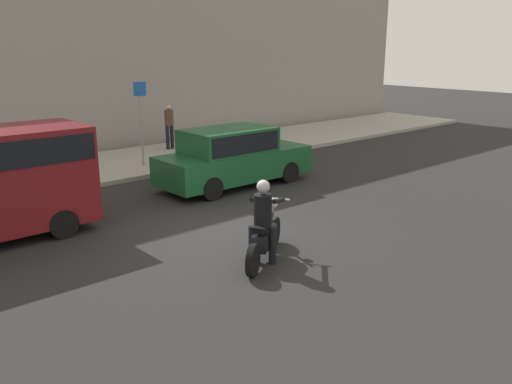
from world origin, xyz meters
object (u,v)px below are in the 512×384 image
Objects in this scene: pedestrian_bystander at (169,123)px; street_sign_post at (141,115)px; motorcycle_with_rider_black_leather at (264,228)px; parked_sedan_forest_green at (232,156)px.

street_sign_post is at bearing -139.59° from pedestrian_bystander.
motorcycle_with_rider_black_leather is 8.72m from street_sign_post.
pedestrian_bystander is at bearing 40.41° from street_sign_post.
pedestrian_bystander is at bearing 76.43° from parked_sedan_forest_green.
pedestrian_bystander is (1.33, 5.52, 0.25)m from parked_sedan_forest_green.
street_sign_post is 3.01m from pedestrian_bystander.
motorcycle_with_rider_black_leather is 5.66m from parked_sedan_forest_green.
pedestrian_bystander reaches higher than motorcycle_with_rider_black_leather.
pedestrian_bystander reaches higher than parked_sedan_forest_green.
parked_sedan_forest_green is 1.69× the size of street_sign_post.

